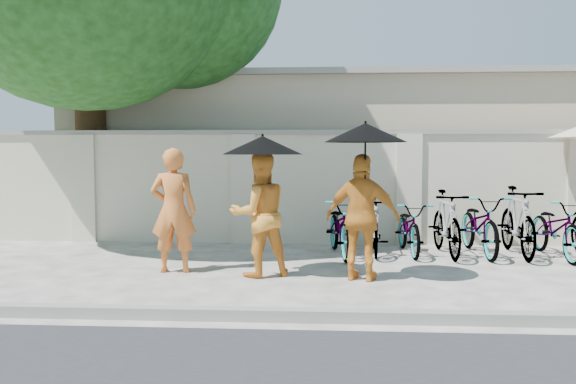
{
  "coord_description": "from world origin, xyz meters",
  "views": [
    {
      "loc": [
        0.43,
        -7.15,
        1.67
      ],
      "look_at": [
        -0.05,
        0.92,
        1.1
      ],
      "focal_mm": 35.0,
      "sensor_mm": 36.0,
      "label": 1
    }
  ],
  "objects": [
    {
      "name": "ground",
      "position": [
        0.0,
        0.0,
        0.0
      ],
      "size": [
        80.0,
        80.0,
        0.0
      ],
      "primitive_type": "plane",
      "color": "beige"
    },
    {
      "name": "kerb",
      "position": [
        0.0,
        -1.7,
        0.06
      ],
      "size": [
        40.0,
        0.16,
        0.12
      ],
      "primitive_type": "cube",
      "color": "gray",
      "rests_on": "ground"
    },
    {
      "name": "compound_wall",
      "position": [
        1.0,
        3.2,
        1.0
      ],
      "size": [
        20.0,
        0.3,
        2.0
      ],
      "primitive_type": "cube",
      "color": "beige",
      "rests_on": "ground"
    },
    {
      "name": "building_behind",
      "position": [
        2.0,
        7.0,
        1.6
      ],
      "size": [
        14.0,
        6.0,
        3.2
      ],
      "primitive_type": "cube",
      "color": "#B4A889",
      "rests_on": "ground"
    },
    {
      "name": "monk_left",
      "position": [
        -1.62,
        0.5,
        0.87
      ],
      "size": [
        0.66,
        0.46,
        1.74
      ],
      "primitive_type": "imported",
      "rotation": [
        0.0,
        0.0,
        3.21
      ],
      "color": "orange",
      "rests_on": "ground"
    },
    {
      "name": "monk_center",
      "position": [
        -0.4,
        0.33,
        0.84
      ],
      "size": [
        1.0,
        0.9,
        1.68
      ],
      "primitive_type": "imported",
      "rotation": [
        0.0,
        0.0,
        3.55
      ],
      "color": "orange",
      "rests_on": "ground"
    },
    {
      "name": "parasol_center",
      "position": [
        -0.35,
        0.25,
        1.77
      ],
      "size": [
        1.07,
        1.07,
        0.94
      ],
      "color": "black",
      "rests_on": "ground"
    },
    {
      "name": "monk_right",
      "position": [
        0.97,
        0.14,
        0.83
      ],
      "size": [
        1.05,
        0.68,
        1.65
      ],
      "primitive_type": "imported",
      "rotation": [
        0.0,
        0.0,
        2.83
      ],
      "color": "orange",
      "rests_on": "ground"
    },
    {
      "name": "parasol_right",
      "position": [
        0.99,
        0.06,
        1.92
      ],
      "size": [
        1.06,
        1.06,
        1.11
      ],
      "color": "black",
      "rests_on": "ground"
    },
    {
      "name": "bike_0",
      "position": [
        0.74,
        1.88,
        0.47
      ],
      "size": [
        0.85,
        1.85,
        0.94
      ],
      "primitive_type": "imported",
      "rotation": [
        0.0,
        0.0,
        0.13
      ],
      "color": "gray",
      "rests_on": "ground"
    },
    {
      "name": "bike_1",
      "position": [
        1.31,
        2.04,
        0.48
      ],
      "size": [
        0.55,
        1.63,
        0.96
      ],
      "primitive_type": "imported",
      "rotation": [
        0.0,
        0.0,
        -0.06
      ],
      "color": "gray",
      "rests_on": "ground"
    },
    {
      "name": "bike_2",
      "position": [
        1.88,
        2.11,
        0.43
      ],
      "size": [
        0.64,
        1.66,
        0.86
      ],
      "primitive_type": "imported",
      "rotation": [
        0.0,
        0.0,
        0.04
      ],
      "color": "gray",
      "rests_on": "ground"
    },
    {
      "name": "bike_3",
      "position": [
        2.45,
        1.99,
        0.53
      ],
      "size": [
        0.54,
        1.78,
        1.06
      ],
      "primitive_type": "imported",
      "rotation": [
        0.0,
        0.0,
        0.02
      ],
      "color": "gray",
      "rests_on": "ground"
    },
    {
      "name": "bike_4",
      "position": [
        3.02,
        2.1,
        0.49
      ],
      "size": [
        0.7,
        1.89,
        0.99
      ],
      "primitive_type": "imported",
      "rotation": [
        0.0,
        0.0,
        0.02
      ],
      "color": "gray",
      "rests_on": "ground"
    },
    {
      "name": "bike_5",
      "position": [
        3.58,
        2.02,
        0.56
      ],
      "size": [
        0.63,
        1.89,
        1.12
      ],
      "primitive_type": "imported",
      "rotation": [
        0.0,
        0.0,
        -0.05
      ],
      "color": "gray",
      "rests_on": "ground"
    },
    {
      "name": "bike_6",
      "position": [
        4.15,
        1.9,
        0.47
      ],
      "size": [
        0.69,
        1.82,
        0.95
      ],
      "primitive_type": "imported",
      "rotation": [
        0.0,
        0.0,
        0.03
      ],
      "color": "gray",
      "rests_on": "ground"
    }
  ]
}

